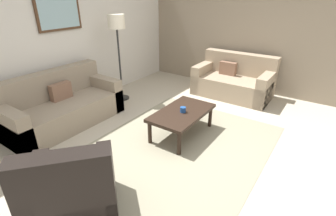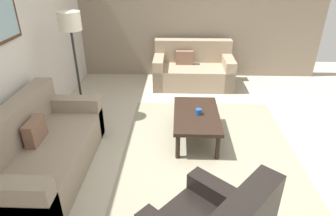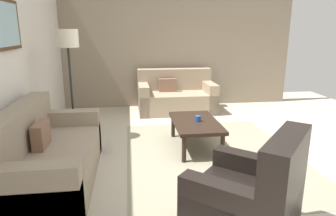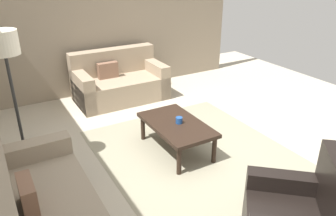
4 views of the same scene
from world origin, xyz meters
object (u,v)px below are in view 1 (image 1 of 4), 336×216
object	(u,v)px
couch_loveseat	(234,81)
lamp_standing	(117,31)
couch_main	(61,107)
armchair_leather	(74,197)
cup	(183,110)
coffee_table	(182,114)
framed_artwork	(59,13)

from	to	relation	value
couch_loveseat	lamp_standing	size ratio (longest dim) A/B	0.94
couch_main	couch_loveseat	bearing A→B (deg)	-33.61
couch_main	armchair_leather	distance (m)	2.28
couch_loveseat	cup	size ratio (longest dim) A/B	17.94
armchair_leather	lamp_standing	size ratio (longest dim) A/B	0.66
coffee_table	cup	bearing A→B (deg)	-126.49
couch_loveseat	coffee_table	xyz separation A→B (m)	(-2.12, 0.04, 0.06)
couch_main	coffee_table	size ratio (longest dim) A/B	1.76
cup	lamp_standing	world-z (taller)	lamp_standing
couch_main	cup	bearing A→B (deg)	-67.22
couch_main	armchair_leather	xyz separation A→B (m)	(-1.18, -1.95, 0.01)
framed_artwork	coffee_table	bearing A→B (deg)	-82.87
lamp_standing	armchair_leather	bearing A→B (deg)	-144.17
couch_main	lamp_standing	size ratio (longest dim) A/B	1.13
couch_main	cup	world-z (taller)	couch_main
couch_main	lamp_standing	bearing A→B (deg)	-4.66
armchair_leather	cup	world-z (taller)	armchair_leather
coffee_table	framed_artwork	xyz separation A→B (m)	(-0.29, 2.34, 1.40)
lamp_standing	framed_artwork	distance (m)	1.04
cup	lamp_standing	bearing A→B (deg)	73.41
couch_loveseat	lamp_standing	world-z (taller)	lamp_standing
cup	lamp_standing	distance (m)	2.15
couch_loveseat	framed_artwork	distance (m)	3.69
couch_loveseat	framed_artwork	xyz separation A→B (m)	(-2.41, 2.38, 1.46)
couch_main	coffee_table	distance (m)	2.11
couch_loveseat	coffee_table	world-z (taller)	couch_loveseat
couch_loveseat	cup	bearing A→B (deg)	179.66
cup	framed_artwork	size ratio (longest dim) A/B	0.11
lamp_standing	cup	bearing A→B (deg)	-106.59
coffee_table	framed_artwork	size ratio (longest dim) A/B	1.32
armchair_leather	framed_artwork	xyz separation A→B (m)	(1.73, 2.37, 1.45)
armchair_leather	couch_main	bearing A→B (deg)	58.84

